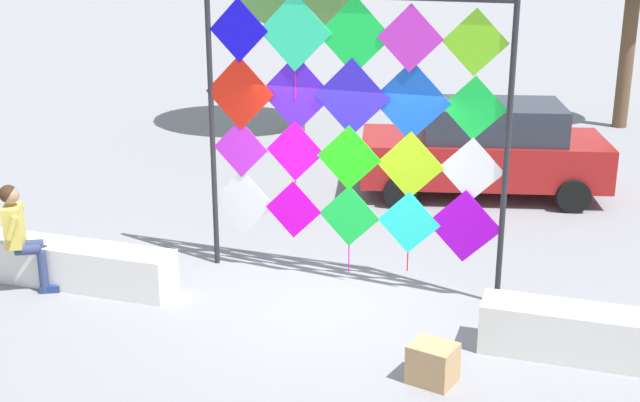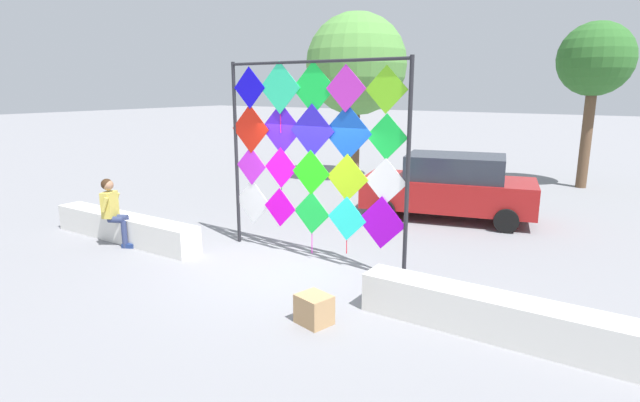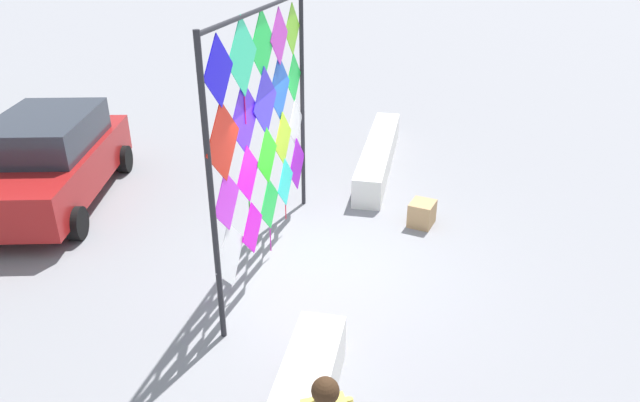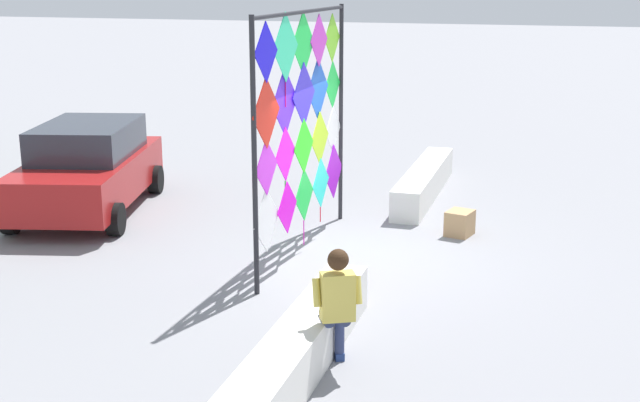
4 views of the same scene
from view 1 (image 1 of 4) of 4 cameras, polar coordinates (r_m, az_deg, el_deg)
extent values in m
plane|color=gray|center=(10.49, 0.59, -6.84)|extent=(120.00, 120.00, 0.00)
cube|color=silver|center=(11.70, -18.89, -3.69)|extent=(4.05, 0.52, 0.55)
cylinder|color=#232328|center=(11.23, -7.23, 4.59)|extent=(0.07, 0.07, 3.66)
cylinder|color=#232328|center=(10.11, 12.38, 2.82)|extent=(0.07, 0.07, 3.66)
cube|color=white|center=(11.31, -5.18, -0.09)|extent=(0.90, 0.04, 0.90)
cube|color=#E607DA|center=(11.01, -1.79, -0.58)|extent=(0.77, 0.04, 0.77)
cube|color=#19D842|center=(10.77, 1.96, -1.01)|extent=(0.81, 0.04, 0.81)
cylinder|color=#E516B8|center=(10.99, 1.94, -3.95)|extent=(0.02, 0.02, 0.39)
cube|color=#24F7E2|center=(10.56, 5.96, -1.44)|extent=(0.80, 0.04, 0.80)
cylinder|color=red|center=(10.75, 5.88, -4.07)|extent=(0.02, 0.02, 0.25)
cube|color=#9D08D5|center=(10.42, 9.64, -1.68)|extent=(0.92, 0.04, 0.92)
cube|color=#C726DF|center=(11.09, -5.34, 3.51)|extent=(0.77, 0.04, 0.77)
cube|color=#F60DF5|center=(10.80, -1.68, 3.36)|extent=(0.78, 0.04, 0.78)
cylinder|color=#16E517|center=(10.95, -1.64, 0.82)|extent=(0.02, 0.02, 0.23)
cube|color=#23F115|center=(10.55, 1.94, 2.89)|extent=(0.83, 0.04, 0.83)
cylinder|color=#D816E5|center=(10.74, 1.92, -0.43)|extent=(0.02, 0.02, 0.46)
cube|color=#AFE519|center=(10.36, 6.05, 2.38)|extent=(0.85, 0.04, 0.85)
cylinder|color=#4D16E5|center=(10.53, 5.97, -0.57)|extent=(0.02, 0.02, 0.28)
cube|color=white|center=(10.22, 10.11, 2.06)|extent=(0.79, 0.04, 0.79)
cylinder|color=#1916E5|center=(10.40, 9.95, -1.04)|extent=(0.02, 0.02, 0.39)
cube|color=red|center=(10.93, -5.40, 7.21)|extent=(0.95, 0.05, 0.96)
cube|color=#4D1BF0|center=(10.64, -1.60, 7.20)|extent=(0.98, 0.05, 0.98)
cylinder|color=#B5E516|center=(10.80, -1.55, 3.64)|extent=(0.02, 0.02, 0.39)
cube|color=#2E21D9|center=(10.38, 2.14, 6.94)|extent=(0.96, 0.05, 0.96)
cube|color=blue|center=(10.20, 6.11, 6.64)|extent=(0.97, 0.05, 0.98)
cylinder|color=gold|center=(10.38, 5.99, 2.65)|extent=(0.02, 0.02, 0.50)
cube|color=#16D541|center=(10.06, 10.30, 6.14)|extent=(0.76, 0.04, 0.76)
cube|color=#100AE4|center=(10.80, -5.48, 11.32)|extent=(0.80, 0.04, 0.80)
cube|color=#2DEBA0|center=(10.51, -1.71, 11.24)|extent=(0.96, 0.05, 0.96)
cylinder|color=#E51668|center=(10.61, -1.66, 7.74)|extent=(0.02, 0.02, 0.35)
cube|color=#17E546|center=(10.27, 2.32, 11.02)|extent=(0.94, 0.04, 0.94)
cylinder|color=#E516B6|center=(10.37, 2.29, 7.45)|extent=(0.02, 0.02, 0.37)
cube|color=#CE2FC8|center=(10.07, 6.06, 10.79)|extent=(0.80, 0.04, 0.80)
cube|color=#75DA20|center=(9.94, 10.36, 10.41)|extent=(0.77, 0.04, 0.77)
cylinder|color=navy|center=(11.22, -18.06, -4.54)|extent=(0.11, 0.11, 0.55)
cylinder|color=navy|center=(11.14, -18.98, -3.10)|extent=(0.33, 0.25, 0.13)
cube|color=navy|center=(11.29, -17.65, -5.62)|extent=(0.26, 0.20, 0.09)
cylinder|color=navy|center=(11.37, -17.93, -4.22)|extent=(0.11, 0.11, 0.55)
cylinder|color=navy|center=(11.29, -18.84, -2.80)|extent=(0.33, 0.25, 0.13)
cube|color=navy|center=(11.45, -17.52, -5.28)|extent=(0.26, 0.20, 0.09)
cube|color=gold|center=(11.15, -19.83, -1.58)|extent=(0.34, 0.41, 0.52)
sphere|color=#A37556|center=(11.03, -20.04, 0.38)|extent=(0.22, 0.22, 0.22)
sphere|color=#382314|center=(11.03, -20.15, 0.45)|extent=(0.22, 0.22, 0.22)
cylinder|color=gold|center=(10.93, -19.96, -1.71)|extent=(0.19, 0.15, 0.31)
cylinder|color=gold|center=(11.34, -19.55, -0.97)|extent=(0.19, 0.15, 0.31)
cube|color=maroon|center=(14.77, 10.79, 2.85)|extent=(4.37, 2.65, 0.73)
cube|color=#282D38|center=(14.63, 11.51, 5.31)|extent=(2.58, 2.03, 0.58)
cylinder|color=black|center=(13.94, 5.39, 0.64)|extent=(0.58, 0.33, 0.54)
cylinder|color=black|center=(15.62, 5.33, 2.53)|extent=(0.58, 0.33, 0.54)
cylinder|color=black|center=(14.26, 16.59, 0.35)|extent=(0.58, 0.33, 0.54)
cylinder|color=black|center=(15.90, 15.37, 2.24)|extent=(0.58, 0.33, 0.54)
cube|color=tan|center=(8.78, 7.56, -10.72)|extent=(0.52, 0.48, 0.41)
cylinder|color=brown|center=(18.88, -1.51, 8.97)|extent=(0.31, 0.31, 2.92)
cylinder|color=brown|center=(20.55, 19.87, 9.27)|extent=(0.33, 0.33, 3.35)
camera|label=2|loc=(3.47, 57.71, -11.43)|focal=28.12mm
camera|label=3|loc=(12.55, -36.26, 15.46)|focal=32.20mm
camera|label=4|loc=(16.00, -51.04, 10.69)|focal=48.24mm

